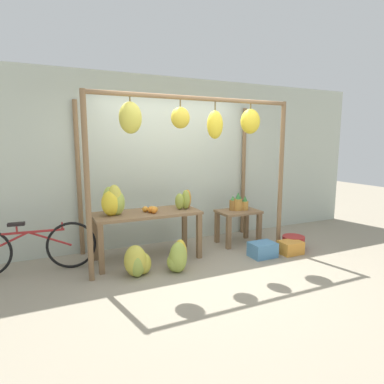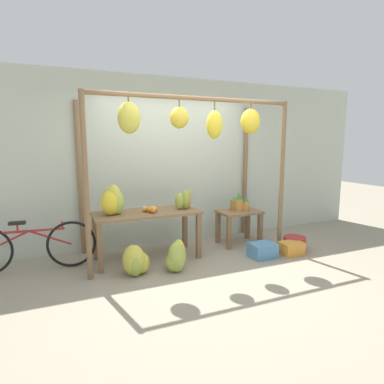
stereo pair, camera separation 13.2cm
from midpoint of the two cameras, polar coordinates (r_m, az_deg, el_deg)
ground_plane at (r=4.57m, az=2.92°, el=-13.42°), size 20.00×20.00×0.00m
shop_wall_back at (r=5.53m, az=-3.37°, el=5.41°), size 8.00×0.08×2.80m
stall_awning at (r=4.60m, az=0.65°, el=9.48°), size 3.02×1.22×2.35m
display_table_main at (r=4.79m, az=-7.27°, el=-4.78°), size 1.53×0.66×0.72m
display_table_side at (r=5.56m, az=9.02°, el=-4.77°), size 0.70×0.49×0.58m
banana_pile_on_table at (r=4.61m, az=-13.12°, el=-1.64°), size 0.39×0.33×0.43m
orange_pile at (r=4.72m, az=-6.49°, el=-3.06°), size 0.22×0.24×0.10m
pineapple_cluster at (r=5.53m, az=9.16°, el=-2.08°), size 0.31×0.19×0.31m
banana_pile_ground_left at (r=4.35m, az=-9.08°, el=-12.02°), size 0.44×0.39×0.41m
banana_pile_ground_right at (r=4.43m, az=-1.95°, el=-11.63°), size 0.35×0.39×0.43m
fruit_crate_white at (r=5.06m, az=13.17°, el=-10.06°), size 0.38×0.29×0.22m
blue_bucket at (r=5.57m, az=18.40°, el=-8.61°), size 0.36×0.36×0.20m
parked_bicycle at (r=4.84m, az=-26.18°, el=-8.71°), size 1.70×0.20×0.70m
papaya_pile at (r=4.90m, az=-0.58°, el=-1.46°), size 0.31×0.21×0.30m
fruit_crate_purple at (r=5.30m, az=17.90°, el=-9.51°), size 0.34×0.26×0.20m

